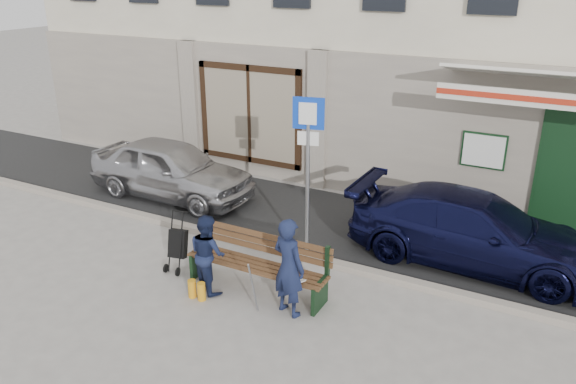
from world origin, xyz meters
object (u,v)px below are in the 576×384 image
Objects in this scene: stroller at (178,245)px; parking_sign at (308,152)px; woman at (208,253)px; bench at (254,264)px; car_navy at (473,229)px; man at (289,267)px; car_silver at (171,169)px.

parking_sign is at bearing 28.50° from stroller.
woman is at bearing -31.31° from stroller.
bench is at bearing -10.31° from stroller.
car_navy is at bearing -115.69° from woman.
man is at bearing 145.47° from car_navy.
man is 1.49× the size of stroller.
car_silver is at bearing -18.56° from woman.
bench is 1.54× the size of man.
stroller reaches higher than bench.
car_navy reaches higher than bench.
car_navy is (6.63, 0.01, -0.03)m from car_silver.
parking_sign reaches higher than stroller.
parking_sign is at bearing -91.51° from woman.
car_silver is at bearing 91.46° from car_navy.
parking_sign is 2.21m from man.
bench is at bearing -127.44° from woman.
car_navy is 3.31× the size of woman.
stroller is (-1.50, -0.05, 0.01)m from bench.
car_navy is at bearing -109.13° from man.
car_navy is 1.49× the size of parking_sign.
bench is at bearing -112.80° from parking_sign.
parking_sign is at bearing -55.53° from man.
car_silver is 3.44m from stroller.
woman reaches higher than bench.
car_silver is 0.90× the size of car_navy.
bench is 0.76m from woman.
woman reaches higher than car_navy.
man is at bearing -121.87° from car_silver.
parking_sign reaches higher than woman.
car_navy is 3.60m from man.
car_silver is at bearing 145.44° from bench.
stroller is (-4.41, -2.63, -0.16)m from car_navy.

